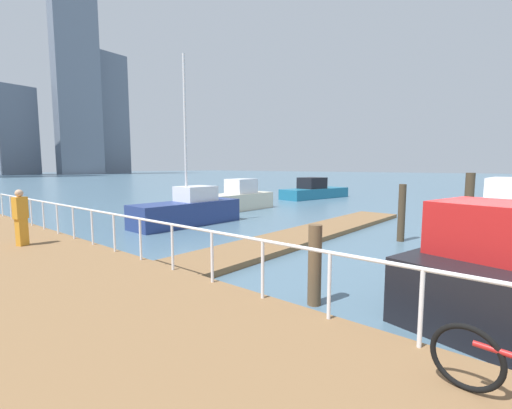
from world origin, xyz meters
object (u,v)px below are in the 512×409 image
(moored_boat_0, at_px, (188,210))
(moored_boat_4, at_px, (239,199))
(moored_boat_3, at_px, (503,269))
(moored_boat_2, at_px, (314,191))
(pedestrian_0, at_px, (21,217))
(moored_boat_1, at_px, (503,209))

(moored_boat_0, xyz_separation_m, moored_boat_4, (5.64, 1.99, 0.01))
(moored_boat_4, bearing_deg, moored_boat_3, -118.79)
(moored_boat_2, bearing_deg, moored_boat_0, -170.96)
(moored_boat_2, relative_size, moored_boat_3, 1.30)
(moored_boat_0, height_order, pedestrian_0, moored_boat_0)
(moored_boat_3, relative_size, pedestrian_0, 3.22)
(moored_boat_1, height_order, moored_boat_4, moored_boat_1)
(moored_boat_2, xyz_separation_m, moored_boat_4, (-10.09, -0.52, 0.09))
(moored_boat_2, xyz_separation_m, moored_boat_3, (-18.01, -14.92, 0.15))
(moored_boat_1, xyz_separation_m, moored_boat_3, (-10.78, -0.94, -0.06))
(moored_boat_0, distance_m, pedestrian_0, 7.21)
(moored_boat_3, bearing_deg, moored_boat_2, 39.64)
(moored_boat_1, relative_size, moored_boat_2, 1.06)
(moored_boat_4, height_order, pedestrian_0, pedestrian_0)
(moored_boat_0, bearing_deg, pedestrian_0, -171.37)
(moored_boat_3, distance_m, moored_boat_4, 16.43)
(moored_boat_0, distance_m, moored_boat_4, 5.98)
(moored_boat_1, bearing_deg, pedestrian_0, 146.33)
(moored_boat_2, relative_size, moored_boat_4, 1.39)
(moored_boat_0, bearing_deg, moored_boat_1, -53.45)
(moored_boat_3, xyz_separation_m, moored_boat_4, (7.91, 14.40, -0.06))
(moored_boat_1, distance_m, moored_boat_2, 15.74)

